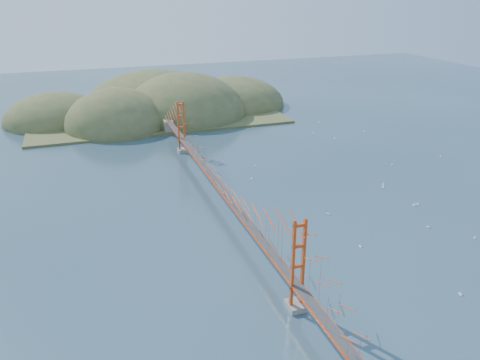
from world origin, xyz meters
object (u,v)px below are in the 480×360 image
object	(u,v)px
sailboat_2	(414,205)
sailboat_0	(360,246)
bridge	(220,167)
sailboat_1	(328,213)

from	to	relation	value
sailboat_2	sailboat_0	world-z (taller)	sailboat_2
bridge	sailboat_0	world-z (taller)	bridge
sailboat_2	sailboat_0	size ratio (longest dim) A/B	1.15
bridge	sailboat_2	bearing A→B (deg)	-20.09
sailboat_1	sailboat_2	world-z (taller)	sailboat_2
bridge	sailboat_0	size ratio (longest dim) A/B	148.93
sailboat_1	sailboat_2	bearing A→B (deg)	-7.04
bridge	sailboat_0	bearing A→B (deg)	-53.85
sailboat_2	sailboat_1	bearing A→B (deg)	172.96
bridge	sailboat_1	size ratio (longest dim) A/B	137.74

